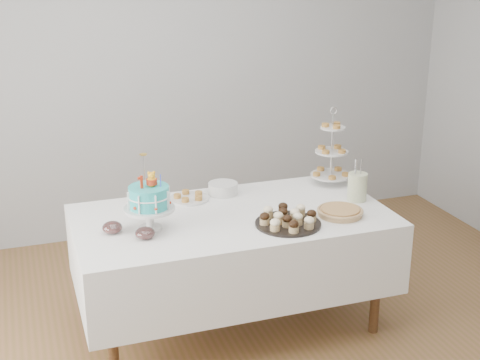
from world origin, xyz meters
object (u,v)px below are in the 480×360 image
object	(u,v)px
tiered_stand	(332,152)
utensil_pitcher	(357,186)
pastry_plate	(189,197)
plate_stack	(223,188)
jam_bowl_a	(145,233)
pie	(340,211)
cupcake_tray	(288,218)
jam_bowl_b	(112,228)
table	(232,248)
birthday_cake	(150,210)

from	to	relation	value
tiered_stand	utensil_pitcher	xyz separation A→B (m)	(0.01, -0.35, -0.13)
tiered_stand	utensil_pitcher	distance (m)	0.38
tiered_stand	pastry_plate	xyz separation A→B (m)	(-1.01, 0.01, -0.21)
plate_stack	jam_bowl_a	distance (m)	0.83
tiered_stand	pie	bearing A→B (deg)	-110.64
cupcake_tray	jam_bowl_b	bearing A→B (deg)	167.60
jam_bowl_a	table	bearing A→B (deg)	17.10
birthday_cake	pastry_plate	size ratio (longest dim) A/B	1.72
pie	utensil_pitcher	xyz separation A→B (m)	(0.22, 0.20, 0.07)
cupcake_tray	pastry_plate	size ratio (longest dim) A/B	1.50
pastry_plate	jam_bowl_b	distance (m)	0.67
jam_bowl_a	jam_bowl_b	bearing A→B (deg)	139.57
pie	table	bearing A→B (deg)	159.82
tiered_stand	jam_bowl_b	xyz separation A→B (m)	(-1.56, -0.37, -0.19)
table	pie	xyz separation A→B (m)	(0.62, -0.23, 0.25)
cupcake_tray	jam_bowl_a	distance (m)	0.84
table	jam_bowl_a	size ratio (longest dim) A/B	17.11
pie	pastry_plate	xyz separation A→B (m)	(-0.80, 0.56, -0.01)
jam_bowl_b	utensil_pitcher	xyz separation A→B (m)	(1.58, 0.01, 0.07)
plate_stack	table	bearing A→B (deg)	-98.88
cupcake_tray	utensil_pitcher	size ratio (longest dim) A/B	1.41
plate_stack	jam_bowl_a	xyz separation A→B (m)	(-0.63, -0.54, -0.01)
table	pastry_plate	distance (m)	0.45
cupcake_tray	pie	bearing A→B (deg)	5.06
tiered_stand	plate_stack	xyz separation A→B (m)	(-0.77, 0.04, -0.19)
utensil_pitcher	tiered_stand	bearing A→B (deg)	73.75
table	utensil_pitcher	distance (m)	0.90
birthday_cake	cupcake_tray	world-z (taller)	birthday_cake
pie	tiered_stand	distance (m)	0.63
table	jam_bowl_b	bearing A→B (deg)	-176.95
table	utensil_pitcher	xyz separation A→B (m)	(0.84, -0.03, 0.33)
jam_bowl_a	jam_bowl_b	distance (m)	0.21
table	cupcake_tray	size ratio (longest dim) A/B	4.90
table	utensil_pitcher	world-z (taller)	utensil_pitcher
cupcake_tray	tiered_stand	world-z (taller)	tiered_stand
cupcake_tray	plate_stack	size ratio (longest dim) A/B	2.02
birthday_cake	cupcake_tray	size ratio (longest dim) A/B	1.15
tiered_stand	utensil_pitcher	size ratio (longest dim) A/B	1.95
tiered_stand	pastry_plate	size ratio (longest dim) A/B	2.07
pastry_plate	jam_bowl_b	bearing A→B (deg)	-145.87
plate_stack	utensil_pitcher	size ratio (longest dim) A/B	0.70
table	pastry_plate	world-z (taller)	pastry_plate
tiered_stand	birthday_cake	bearing A→B (deg)	-163.92
pie	tiered_stand	xyz separation A→B (m)	(0.21, 0.56, 0.20)
cupcake_tray	jam_bowl_a	bearing A→B (deg)	174.43
pastry_plate	birthday_cake	bearing A→B (deg)	-130.44
birthday_cake	utensil_pitcher	xyz separation A→B (m)	(1.36, 0.03, -0.02)
cupcake_tray	utensil_pitcher	distance (m)	0.63
birthday_cake	tiered_stand	xyz separation A→B (m)	(1.35, 0.39, 0.10)
pie	jam_bowl_b	bearing A→B (deg)	172.11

